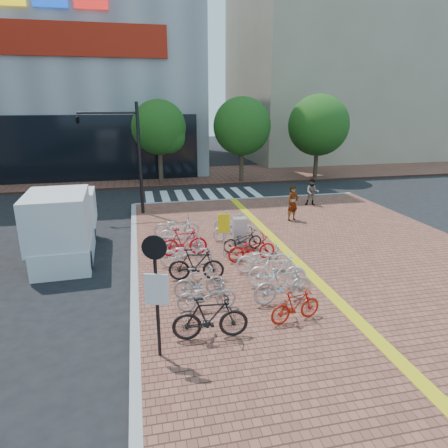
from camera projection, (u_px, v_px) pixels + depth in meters
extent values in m
plane|color=black|center=(259.00, 289.00, 13.12)|extent=(120.00, 120.00, 0.00)
cube|color=gold|center=(413.00, 374.00, 8.81)|extent=(0.40, 34.00, 0.01)
cube|color=gray|center=(136.00, 421.00, 7.61)|extent=(0.25, 34.00, 0.15)
cube|color=gray|center=(248.00, 199.00, 24.91)|extent=(14.00, 0.25, 0.15)
cube|color=brown|center=(183.00, 176.00, 32.70)|extent=(70.00, 8.00, 0.15)
cube|color=gray|center=(331.00, 72.00, 44.04)|extent=(20.00, 18.00, 18.00)
cube|color=silver|center=(150.00, 198.00, 25.57)|extent=(0.50, 4.00, 0.01)
cube|color=silver|center=(165.00, 197.00, 25.78)|extent=(0.50, 4.00, 0.01)
cube|color=silver|center=(181.00, 196.00, 25.98)|extent=(0.50, 4.00, 0.01)
cube|color=silver|center=(196.00, 196.00, 26.19)|extent=(0.50, 4.00, 0.01)
cube|color=silver|center=(211.00, 195.00, 26.39)|extent=(0.50, 4.00, 0.01)
cube|color=silver|center=(226.00, 194.00, 26.60)|extent=(0.50, 4.00, 0.01)
cube|color=silver|center=(240.00, 193.00, 26.80)|extent=(0.50, 4.00, 0.01)
cube|color=silver|center=(254.00, 193.00, 27.01)|extent=(0.50, 4.00, 0.01)
cylinder|color=#38281E|center=(161.00, 167.00, 28.62)|extent=(0.32, 0.32, 2.60)
sphere|color=#194714|center=(159.00, 127.00, 27.81)|extent=(3.80, 3.80, 3.80)
sphere|color=#194714|center=(168.00, 136.00, 27.83)|extent=(2.40, 2.40, 2.40)
cylinder|color=#38281E|center=(241.00, 164.00, 29.85)|extent=(0.32, 0.32, 2.60)
sphere|color=#194714|center=(242.00, 126.00, 29.04)|extent=(4.20, 4.20, 4.20)
sphere|color=#194714|center=(251.00, 135.00, 29.06)|extent=(2.40, 2.40, 2.40)
cylinder|color=#38281E|center=(316.00, 161.00, 31.08)|extent=(0.32, 0.32, 2.60)
sphere|color=#194714|center=(318.00, 125.00, 30.27)|extent=(4.60, 4.60, 4.60)
sphere|color=#194714|center=(327.00, 133.00, 30.29)|extent=(2.40, 2.40, 2.40)
imported|color=black|center=(210.00, 318.00, 9.99)|extent=(1.97, 0.68, 1.16)
imported|color=#A2A2A7|center=(207.00, 295.00, 11.43)|extent=(1.73, 0.62, 0.90)
imported|color=#A7A7AB|center=(200.00, 282.00, 12.18)|extent=(1.65, 0.53, 0.98)
imported|color=black|center=(196.00, 265.00, 13.30)|extent=(1.93, 0.87, 1.12)
imported|color=silver|center=(186.00, 253.00, 14.50)|extent=(1.93, 0.69, 1.01)
imported|color=red|center=(184.00, 242.00, 15.47)|extent=(1.83, 0.53, 1.10)
imported|color=white|center=(179.00, 233.00, 16.63)|extent=(1.75, 0.74, 1.02)
imported|color=#A2A2A7|center=(177.00, 226.00, 17.51)|extent=(2.04, 0.86, 1.04)
imported|color=#B51E0C|center=(296.00, 306.00, 10.82)|extent=(1.60, 0.74, 0.93)
imported|color=#B5B5BA|center=(284.00, 285.00, 11.81)|extent=(1.97, 0.78, 1.15)
imported|color=white|center=(277.00, 271.00, 12.76)|extent=(1.97, 0.89, 1.15)
imported|color=silver|center=(263.00, 258.00, 13.97)|extent=(1.96, 0.77, 1.01)
imported|color=red|center=(252.00, 248.00, 14.98)|extent=(1.95, 0.87, 0.99)
imported|color=black|center=(243.00, 240.00, 16.00)|extent=(1.80, 0.93, 0.90)
imported|color=silver|center=(234.00, 229.00, 17.23)|extent=(1.90, 0.73, 0.99)
imported|color=silver|center=(233.00, 222.00, 18.21)|extent=(1.77, 0.63, 1.04)
imported|color=gray|center=(293.00, 203.00, 19.98)|extent=(0.76, 0.63, 1.78)
imported|color=#454657|center=(312.00, 192.00, 22.98)|extent=(0.91, 0.82, 1.54)
cube|color=silver|center=(240.00, 232.00, 16.45)|extent=(0.59, 0.45, 1.22)
cylinder|color=#B7B7BC|center=(223.00, 236.00, 15.32)|extent=(0.07, 0.07, 1.67)
cube|color=yellow|center=(224.00, 223.00, 15.12)|extent=(0.46, 0.06, 0.74)
cylinder|color=black|center=(157.00, 298.00, 9.04)|extent=(0.10, 0.10, 2.99)
cylinder|color=black|center=(154.00, 248.00, 8.62)|extent=(0.55, 0.20, 0.56)
cube|color=silver|center=(157.00, 289.00, 8.91)|extent=(0.54, 0.20, 0.75)
cylinder|color=black|center=(140.00, 159.00, 20.76)|extent=(0.17, 0.17, 5.77)
cylinder|color=black|center=(107.00, 113.00, 19.77)|extent=(2.88, 0.12, 0.12)
imported|color=black|center=(77.00, 119.00, 19.56)|extent=(0.25, 1.19, 0.48)
cube|color=silver|center=(67.00, 245.00, 15.81)|extent=(2.21, 4.84, 0.95)
cube|color=silver|center=(67.00, 208.00, 16.74)|extent=(2.09, 2.09, 1.37)
cube|color=silver|center=(60.00, 219.00, 14.65)|extent=(2.24, 3.05, 1.90)
cylinder|color=black|center=(49.00, 236.00, 17.19)|extent=(0.26, 0.75, 0.74)
cylinder|color=black|center=(35.00, 266.00, 14.06)|extent=(0.26, 0.75, 0.74)
cylinder|color=black|center=(93.00, 233.00, 17.63)|extent=(0.26, 0.75, 0.74)
cylinder|color=black|center=(88.00, 261.00, 14.50)|extent=(0.26, 0.75, 0.74)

